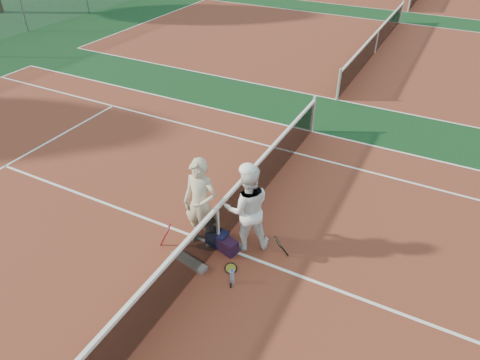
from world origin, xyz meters
name	(u,v)px	position (x,y,z in m)	size (l,w,h in m)	color
ground	(219,246)	(0.00, 0.00, 0.00)	(130.00, 130.00, 0.00)	#0E3316
court_main	(219,246)	(0.00, 0.00, 0.00)	(23.77, 10.97, 0.01)	maroon
court_far_a	(375,53)	(0.00, 13.50, 0.00)	(23.77, 10.97, 0.01)	maroon
net_main	(218,227)	(0.00, 0.00, 0.51)	(0.10, 10.98, 1.02)	black
net_far_a	(377,41)	(0.00, 13.50, 0.51)	(0.10, 10.98, 1.02)	black
player_a	(201,204)	(-0.35, -0.03, 0.97)	(0.71, 0.47, 1.95)	#C0B595
player_b	(247,208)	(0.48, 0.32, 0.93)	(0.90, 0.70, 1.86)	white
racket_red	(169,235)	(-0.88, -0.45, 0.28)	(0.27, 0.27, 0.56)	maroon
racket_black_held	(277,248)	(1.18, 0.24, 0.27)	(0.32, 0.27, 0.54)	black
racket_spare	(231,268)	(0.52, -0.44, 0.01)	(0.60, 0.27, 0.03)	black
sports_bag_navy	(217,238)	(-0.04, 0.03, 0.16)	(0.41, 0.28, 0.33)	black
sports_bag_purple	(228,246)	(0.25, -0.05, 0.15)	(0.36, 0.25, 0.29)	black
net_cover_canvas	(189,261)	(-0.27, -0.67, 0.04)	(0.81, 0.19, 0.09)	#635E5A
water_bottle	(232,277)	(0.70, -0.72, 0.15)	(0.09, 0.09, 0.30)	silver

